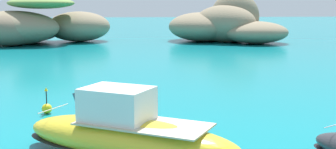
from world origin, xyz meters
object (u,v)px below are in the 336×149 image
at_px(islet_small, 34,27).
at_px(motorboat_yellow, 127,135).
at_px(islet_large, 222,25).
at_px(channel_buoy, 47,108).

distance_m(islet_small, motorboat_yellow, 54.55).
relative_size(islet_large, islet_small, 0.89).
distance_m(islet_large, motorboat_yellow, 56.03).
relative_size(islet_small, motorboat_yellow, 2.46).
bearing_deg(channel_buoy, motorboat_yellow, -59.84).
distance_m(islet_small, channel_buoy, 46.22).
bearing_deg(motorboat_yellow, islet_small, 104.82).
bearing_deg(islet_large, channel_buoy, -113.33).
height_order(motorboat_yellow, channel_buoy, motorboat_yellow).
relative_size(islet_large, motorboat_yellow, 2.18).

